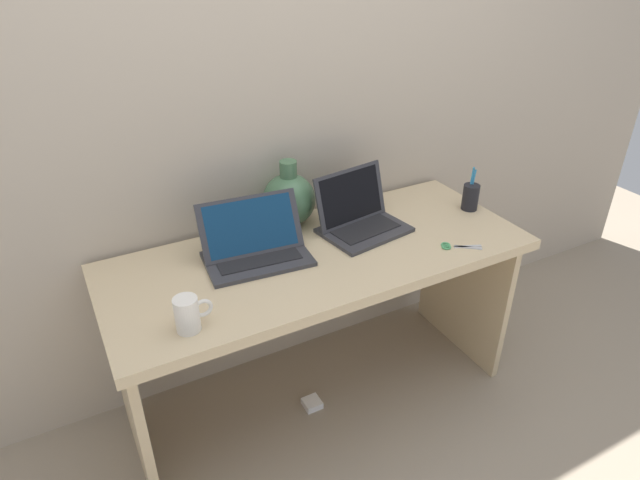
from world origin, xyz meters
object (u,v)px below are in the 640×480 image
object	(u,v)px
laptop_right	(358,215)
coffee_mug	(188,314)
green_vase	(289,199)
pen_cup	(470,197)
laptop_left	(254,244)
scissors	(454,246)
power_brick	(312,403)

from	to	relation	value
laptop_right	coffee_mug	distance (m)	0.80
green_vase	pen_cup	bearing A→B (deg)	-18.73
coffee_mug	laptop_left	bearing A→B (deg)	41.47
green_vase	scissors	bearing A→B (deg)	-45.29
laptop_left	power_brick	distance (m)	0.77
coffee_mug	scissors	distance (m)	0.98
laptop_right	green_vase	bearing A→B (deg)	142.85
laptop_right	scissors	xyz separation A→B (m)	(0.23, -0.29, -0.05)
laptop_right	pen_cup	bearing A→B (deg)	-8.91
scissors	power_brick	size ratio (longest dim) A/B	1.99
power_brick	pen_cup	bearing A→B (deg)	3.96
pen_cup	laptop_left	bearing A→B (deg)	175.86
power_brick	scissors	bearing A→B (deg)	-17.52
laptop_left	coffee_mug	size ratio (longest dim) A/B	3.34
laptop_right	green_vase	size ratio (longest dim) A/B	1.34
laptop_right	power_brick	size ratio (longest dim) A/B	4.97
laptop_left	scissors	xyz separation A→B (m)	(0.66, -0.28, -0.05)
coffee_mug	power_brick	size ratio (longest dim) A/B	1.62
laptop_left	pen_cup	world-z (taller)	laptop_left
laptop_left	green_vase	size ratio (longest dim) A/B	1.46
coffee_mug	scissors	world-z (taller)	coffee_mug
laptop_left	green_vase	distance (m)	0.28
green_vase	power_brick	size ratio (longest dim) A/B	3.70
laptop_right	coffee_mug	world-z (taller)	laptop_right
scissors	coffee_mug	bearing A→B (deg)	-179.85
laptop_right	scissors	distance (m)	0.38
green_vase	laptop_left	bearing A→B (deg)	-141.59
power_brick	green_vase	bearing A→B (deg)	78.65
scissors	power_brick	bearing A→B (deg)	162.48
laptop_right	coffee_mug	bearing A→B (deg)	-158.72
laptop_right	coffee_mug	size ratio (longest dim) A/B	3.07
laptop_left	green_vase	bearing A→B (deg)	38.41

